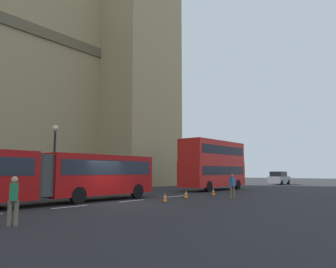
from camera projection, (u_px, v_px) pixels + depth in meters
ground_plane at (113, 203)px, 19.38m from camera, size 160.00×160.00×0.00m
lane_centre_marking at (28, 211)px, 15.29m from camera, size 25.20×0.16×0.01m
articulated_bus at (36, 174)px, 17.81m from camera, size 16.57×2.54×2.90m
double_decker_bus at (214, 163)px, 32.82m from camera, size 9.07×2.54×4.90m
sedan_lead at (279, 178)px, 46.54m from camera, size 4.40×1.86×1.85m
traffic_cone_west at (165, 197)px, 19.84m from camera, size 0.36×0.36×0.58m
traffic_cone_middle at (186, 194)px, 22.53m from camera, size 0.36×0.36×0.58m
traffic_cone_east at (213, 192)px, 25.12m from camera, size 0.36×0.36×0.58m
street_lamp at (54, 155)px, 23.81m from camera, size 0.44×0.44×5.27m
pedestrian_near_cones at (14, 199)px, 11.17m from camera, size 0.42×0.47×1.69m
pedestrian_by_kerb at (232, 185)px, 22.39m from camera, size 0.42×0.47×1.69m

